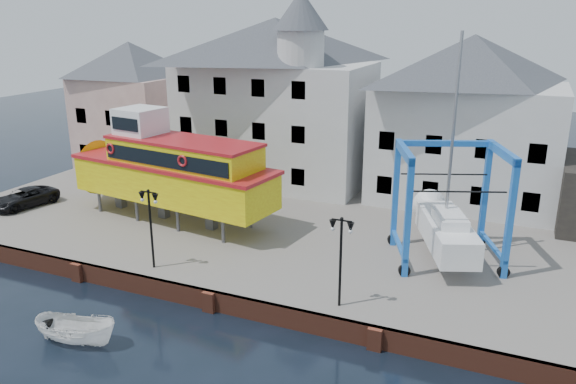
% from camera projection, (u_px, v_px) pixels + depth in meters
% --- Properties ---
extents(ground, '(140.00, 140.00, 0.00)m').
position_uv_depth(ground, '(210.00, 311.00, 26.57)').
color(ground, black).
rests_on(ground, ground).
extents(hardstanding, '(44.00, 22.00, 1.00)m').
position_uv_depth(hardstanding, '(298.00, 225.00, 36.04)').
color(hardstanding, slate).
rests_on(hardstanding, ground).
extents(quay_wall, '(44.00, 0.47, 1.00)m').
position_uv_depth(quay_wall, '(211.00, 300.00, 26.51)').
color(quay_wall, brown).
rests_on(quay_wall, ground).
extents(building_pink, '(8.00, 7.00, 10.30)m').
position_uv_depth(building_pink, '(133.00, 105.00, 47.27)').
color(building_pink, tan).
rests_on(building_pink, hardstanding).
extents(building_white_main, '(14.00, 8.30, 14.00)m').
position_uv_depth(building_white_main, '(277.00, 99.00, 42.29)').
color(building_white_main, silver).
rests_on(building_white_main, hardstanding).
extents(building_white_right, '(12.00, 8.00, 11.20)m').
position_uv_depth(building_white_right, '(467.00, 120.00, 37.79)').
color(building_white_right, silver).
rests_on(building_white_right, hardstanding).
extents(lamp_post_left, '(1.12, 0.32, 4.20)m').
position_uv_depth(lamp_post_left, '(150.00, 209.00, 27.87)').
color(lamp_post_left, black).
rests_on(lamp_post_left, hardstanding).
extents(lamp_post_right, '(1.12, 0.32, 4.20)m').
position_uv_depth(lamp_post_right, '(341.00, 239.00, 24.09)').
color(lamp_post_right, black).
rests_on(lamp_post_right, hardstanding).
extents(tour_boat, '(16.21, 5.92, 6.90)m').
position_uv_depth(tour_boat, '(161.00, 168.00, 34.94)').
color(tour_boat, '#59595E').
rests_on(tour_boat, hardstanding).
extents(travel_lift, '(6.61, 7.91, 11.68)m').
position_uv_depth(travel_lift, '(444.00, 221.00, 29.76)').
color(travel_lift, '#2278C3').
rests_on(travel_lift, hardstanding).
extents(van, '(2.90, 4.73, 1.22)m').
position_uv_depth(van, '(25.00, 198.00, 37.80)').
color(van, black).
rests_on(van, hardstanding).
extents(motorboat_a, '(3.92, 2.03, 1.44)m').
position_uv_depth(motorboat_a, '(78.00, 343.00, 23.95)').
color(motorboat_a, white).
rests_on(motorboat_a, ground).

